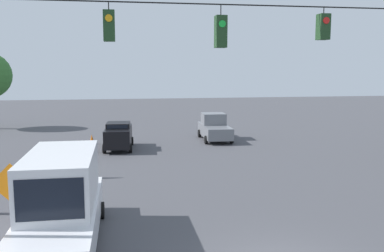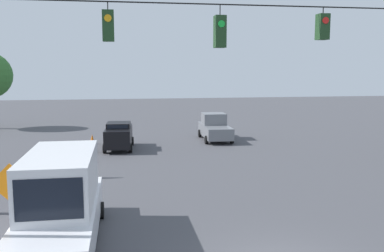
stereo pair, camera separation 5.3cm
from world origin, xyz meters
The scene contains 11 objects.
overhead_signal_span centered at (0.05, -1.26, 5.29)m, with size 23.64×0.38×8.41m.
pickup_truck_grey_oncoming_deep centered at (-3.02, -22.26, 0.98)m, with size 2.32×5.11×2.12m.
box_truck_white_parked_shoulder centered at (6.52, -2.99, 1.49)m, with size 2.58×7.37×3.02m.
sedan_black_withflow_far centered at (4.64, -19.53, 1.00)m, with size 2.22×4.46×1.93m.
traffic_cone_nearest centered at (6.52, -5.17, 0.37)m, with size 0.38×0.38×0.75m, color orange.
traffic_cone_second centered at (6.72, -8.51, 0.37)m, with size 0.38×0.38×0.75m, color orange.
traffic_cone_third centered at (6.54, -11.81, 0.37)m, with size 0.38×0.38×0.75m, color orange.
traffic_cone_fourth centered at (6.62, -15.35, 0.37)m, with size 0.38×0.38×0.75m, color orange.
traffic_cone_fifth centered at (6.64, -18.73, 0.37)m, with size 0.38×0.38×0.75m, color orange.
traffic_cone_farthest centered at (6.67, -21.96, 0.37)m, with size 0.38×0.38×0.75m, color orange.
work_zone_sign centered at (7.99, -2.68, 1.99)m, with size 1.27×0.06×2.84m.
Camera 1 is at (4.59, 11.14, 5.80)m, focal length 40.00 mm.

